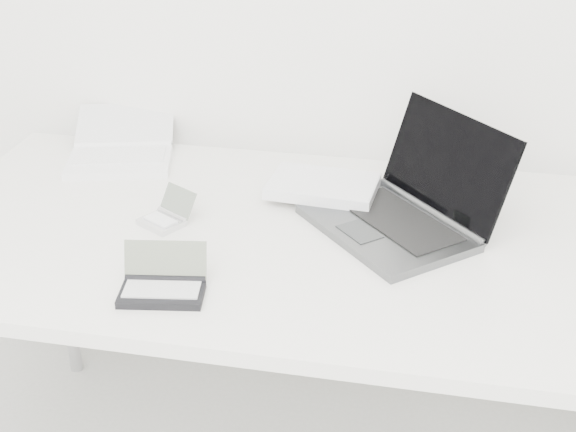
% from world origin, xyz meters
% --- Properties ---
extents(desk, '(1.60, 0.80, 0.73)m').
position_xyz_m(desk, '(0.00, 1.55, 0.68)').
color(desk, white).
rests_on(desk, ground).
extents(laptop_large, '(0.52, 0.45, 0.22)m').
position_xyz_m(laptop_large, '(0.13, 1.65, 0.77)').
color(laptop_large, '#515356').
rests_on(laptop_large, desk).
extents(netbook_open_white, '(0.31, 0.36, 0.08)m').
position_xyz_m(netbook_open_white, '(-0.51, 1.84, 0.75)').
color(netbook_open_white, white).
rests_on(netbook_open_white, desk).
extents(pda_silver, '(0.12, 0.13, 0.06)m').
position_xyz_m(pda_silver, '(-0.29, 1.54, 0.74)').
color(pda_silver, silver).
rests_on(pda_silver, desk).
extents(palmtop_charcoal, '(0.16, 0.13, 0.08)m').
position_xyz_m(palmtop_charcoal, '(-0.21, 1.29, 0.75)').
color(palmtop_charcoal, black).
rests_on(palmtop_charcoal, desk).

